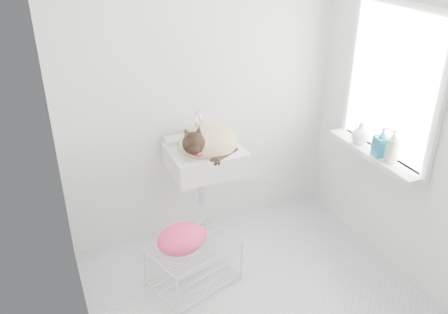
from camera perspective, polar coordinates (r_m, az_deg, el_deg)
name	(u,v)px	position (r m, az deg, el deg)	size (l,w,h in m)	color
floor	(258,299)	(3.41, 4.15, -16.77)	(2.20, 2.00, 0.02)	silver
back_wall	(202,84)	(3.55, -2.63, 8.86)	(2.20, 0.02, 2.50)	white
right_wall	(414,107)	(3.33, 22.06, 5.62)	(0.02, 2.00, 2.50)	white
left_wall	(66,172)	(2.43, -18.59, -1.75)	(0.02, 2.00, 2.50)	white
window_glass	(394,84)	(3.43, 19.89, 8.34)	(0.01, 0.80, 1.00)	white
window_frame	(392,84)	(3.42, 19.70, 8.32)	(0.04, 0.90, 1.10)	white
windowsill	(374,154)	(3.57, 17.69, 0.33)	(0.16, 0.88, 0.04)	white
sink	(205,148)	(3.44, -2.35, 1.08)	(0.53, 0.47, 0.21)	white
faucet	(196,122)	(3.54, -3.46, 4.30)	(0.19, 0.14, 0.19)	silver
cat	(207,144)	(3.42, -2.07, 1.61)	(0.53, 0.47, 0.30)	tan
wire_rack	(194,266)	(3.44, -3.70, -13.03)	(0.56, 0.39, 0.34)	silver
towel	(182,244)	(3.28, -5.14, -10.47)	(0.36, 0.25, 0.15)	#C84C1E
bottle_a	(390,162)	(3.44, 19.42, -0.60)	(0.08, 0.08, 0.21)	beige
bottle_b	(379,156)	(3.51, 18.29, 0.14)	(0.10, 0.10, 0.22)	#146F89
bottle_c	(359,143)	(3.66, 16.03, 1.63)	(0.13, 0.13, 0.17)	white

